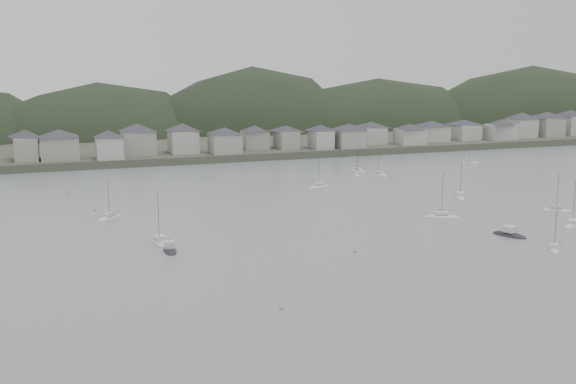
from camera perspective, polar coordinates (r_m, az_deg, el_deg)
name	(u,v)px	position (r m, az deg, el deg)	size (l,w,h in m)	color
ground	(455,318)	(105.13, 14.30, -10.52)	(900.00, 900.00, 0.00)	slate
far_shore_land	(156,131)	(381.31, -11.38, 5.21)	(900.00, 250.00, 3.00)	#383D2D
forested_ridge	(173,159)	(358.46, -9.92, 2.85)	(851.55, 103.94, 102.57)	black
waterfront_town	(313,134)	(286.04, 2.15, 5.03)	(451.48, 28.46, 12.92)	gray
sailboat_lead	(460,197)	(197.93, 14.69, -0.43)	(6.79, 9.23, 12.23)	beige
moored_fleet	(321,229)	(154.43, 2.86, -3.22)	(221.43, 166.10, 12.73)	beige
motor_launch_near	(509,235)	(156.91, 18.64, -3.52)	(5.98, 8.63, 3.94)	black
motor_launch_far	(170,250)	(138.79, -10.18, -4.96)	(2.79, 7.18, 3.71)	black
mooring_buoys	(271,244)	(142.00, -1.52, -4.48)	(174.21, 129.05, 0.70)	#B07E3A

